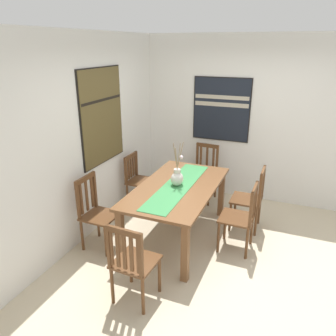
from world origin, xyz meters
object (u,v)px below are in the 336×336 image
(chair_0, at_px, (204,172))
(chair_3, at_px, (96,212))
(chair_5, at_px, (139,179))
(centerpiece_vase, at_px, (177,177))
(chair_2, at_px, (132,261))
(chair_1, at_px, (250,198))
(painting_on_side_wall, at_px, (221,109))
(chair_4, at_px, (241,217))
(dining_table, at_px, (178,193))
(painting_on_back_wall, at_px, (102,116))

(chair_0, distance_m, chair_3, 2.12)
(chair_3, relative_size, chair_5, 1.10)
(centerpiece_vase, bearing_deg, chair_2, -178.32)
(chair_1, xyz_separation_m, chair_3, (-1.21, 1.77, 0.01))
(chair_2, distance_m, painting_on_side_wall, 3.17)
(chair_3, bearing_deg, chair_2, -128.96)
(centerpiece_vase, bearing_deg, chair_4, -89.71)
(painting_on_side_wall, bearing_deg, centerpiece_vase, 174.68)
(dining_table, bearing_deg, chair_4, -88.51)
(chair_5, bearing_deg, chair_1, -90.84)
(centerpiece_vase, height_order, chair_2, centerpiece_vase)
(chair_2, height_order, painting_on_back_wall, painting_on_back_wall)
(chair_0, xyz_separation_m, chair_5, (-0.69, 0.89, -0.01))
(chair_0, relative_size, chair_2, 1.01)
(chair_2, relative_size, painting_on_back_wall, 0.71)
(chair_0, height_order, chair_4, chair_0)
(chair_2, xyz_separation_m, chair_4, (1.36, -0.83, -0.02))
(dining_table, height_order, chair_1, chair_1)
(centerpiece_vase, height_order, chair_0, centerpiece_vase)
(chair_0, relative_size, chair_1, 1.02)
(chair_1, distance_m, chair_5, 1.79)
(chair_0, bearing_deg, painting_on_side_wall, -26.03)
(chair_3, relative_size, painting_on_side_wall, 0.92)
(chair_2, bearing_deg, painting_on_side_wall, -2.17)
(centerpiece_vase, height_order, painting_on_back_wall, painting_on_back_wall)
(chair_0, relative_size, chair_4, 1.03)
(chair_0, bearing_deg, chair_4, -146.06)
(centerpiece_vase, bearing_deg, painting_on_side_wall, -5.32)
(chair_2, relative_size, chair_3, 0.96)
(chair_3, distance_m, chair_4, 1.86)
(chair_1, bearing_deg, centerpiece_vase, 123.56)
(centerpiece_vase, xyz_separation_m, chair_2, (-1.36, -0.04, -0.39))
(dining_table, bearing_deg, centerpiece_vase, 37.50)
(chair_1, xyz_separation_m, chair_2, (-1.95, 0.85, 0.01))
(chair_3, xyz_separation_m, chair_4, (0.62, -1.75, -0.02))
(chair_0, distance_m, chair_2, 2.67)
(painting_on_back_wall, distance_m, painting_on_side_wall, 2.05)
(dining_table, bearing_deg, chair_5, 55.13)
(chair_3, xyz_separation_m, chair_5, (1.23, 0.02, -0.02))
(chair_0, height_order, painting_on_back_wall, painting_on_back_wall)
(chair_3, bearing_deg, painting_on_side_wall, -24.59)
(chair_0, xyz_separation_m, chair_1, (-0.72, -0.90, -0.00))
(chair_2, relative_size, painting_on_side_wall, 0.89)
(chair_4, height_order, chair_5, chair_4)
(chair_0, bearing_deg, painting_on_back_wall, 137.62)
(dining_table, relative_size, centerpiece_vase, 2.93)
(chair_1, bearing_deg, chair_0, 51.37)
(dining_table, bearing_deg, painting_on_back_wall, 85.97)
(dining_table, height_order, chair_4, chair_4)
(centerpiece_vase, relative_size, chair_4, 0.68)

